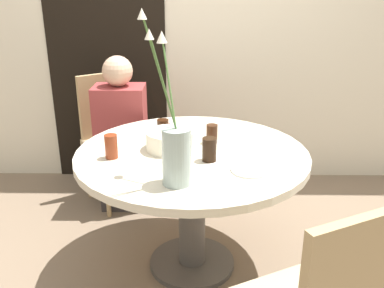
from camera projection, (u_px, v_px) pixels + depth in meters
ground_plane at (192, 264)px, 2.47m from camera, size 16.00×16.00×0.00m
wall_back at (194, 14)px, 3.17m from camera, size 8.00×0.05×2.60m
doorway_panel at (106, 52)px, 3.25m from camera, size 0.90×0.01×2.05m
dining_table at (192, 175)px, 2.27m from camera, size 1.21×1.21×0.71m
chair_right_flank at (112, 131)px, 3.07m from camera, size 0.56×0.56×0.92m
birthday_cake at (170, 140)px, 2.23m from camera, size 0.25×0.25×0.14m
flower_vase at (175, 150)px, 1.81m from camera, size 0.20×0.25×0.74m
side_plate at (250, 170)px, 1.99m from camera, size 0.18×0.18×0.01m
drink_glass_0 at (111, 147)px, 2.12m from camera, size 0.06×0.06×0.12m
drink_glass_1 at (163, 129)px, 2.39m from camera, size 0.07×0.07×0.11m
drink_glass_2 at (209, 149)px, 2.08m from camera, size 0.07×0.07×0.12m
drink_glass_3 at (212, 134)px, 2.31m from camera, size 0.06×0.06×0.10m
person_woman at (122, 139)px, 2.95m from camera, size 0.34×0.24×1.08m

